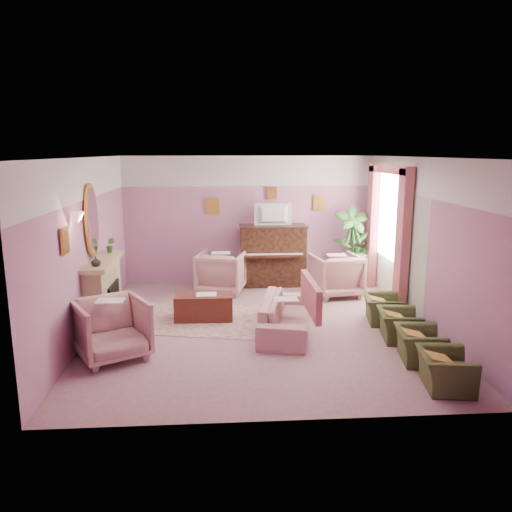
{
  "coord_description": "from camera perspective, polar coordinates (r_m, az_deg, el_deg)",
  "views": [
    {
      "loc": [
        -0.6,
        -7.94,
        2.89
      ],
      "look_at": [
        -0.03,
        0.4,
        1.13
      ],
      "focal_mm": 35.0,
      "sensor_mm": 36.0,
      "label": 1
    }
  ],
  "objects": [
    {
      "name": "wall_front",
      "position": [
        5.2,
        2.89,
        -4.83
      ],
      "size": [
        5.5,
        0.02,
        2.8
      ],
      "primitive_type": "cube",
      "color": "gray",
      "rests_on": "floor"
    },
    {
      "name": "wall_left",
      "position": [
        8.36,
        -18.75,
        0.96
      ],
      "size": [
        0.02,
        6.0,
        2.8
      ],
      "primitive_type": "cube",
      "color": "gray",
      "rests_on": "floor"
    },
    {
      "name": "mirror_glass",
      "position": [
        8.47,
        -18.11,
        3.88
      ],
      "size": [
        0.01,
        0.6,
        1.06
      ],
      "primitive_type": "ellipsoid",
      "color": "white",
      "rests_on": "wall_left"
    },
    {
      "name": "floor",
      "position": [
        8.48,
        0.37,
        -8.08
      ],
      "size": [
        5.5,
        6.0,
        0.01
      ],
      "primitive_type": "cube",
      "color": "gray",
      "rests_on": "ground"
    },
    {
      "name": "wall_right",
      "position": [
        8.75,
        18.65,
        1.42
      ],
      "size": [
        0.02,
        6.0,
        2.8
      ],
      "primitive_type": "cube",
      "color": "gray",
      "rests_on": "floor"
    },
    {
      "name": "fireplace_surround",
      "position": [
        8.7,
        -17.03,
        -4.27
      ],
      "size": [
        0.3,
        1.4,
        1.1
      ],
      "primitive_type": "cube",
      "color": "tan",
      "rests_on": "floor"
    },
    {
      "name": "sofa",
      "position": [
        8.16,
        3.45,
        -6.03
      ],
      "size": [
        0.64,
        1.92,
        0.78
      ],
      "primitive_type": "imported",
      "color": "tan",
      "rests_on": "floor"
    },
    {
      "name": "piano_keys",
      "position": [
        10.55,
        2.14,
        0.21
      ],
      "size": [
        1.2,
        0.08,
        0.02
      ],
      "primitive_type": "cube",
      "color": "white",
      "rests_on": "piano"
    },
    {
      "name": "window_blind",
      "position": [
        10.12,
        15.18,
        4.7
      ],
      "size": [
        0.03,
        1.4,
        1.8
      ],
      "primitive_type": "cube",
      "color": "beige",
      "rests_on": "wall_right"
    },
    {
      "name": "mantel_shelf",
      "position": [
        8.56,
        -17.07,
        -0.61
      ],
      "size": [
        0.4,
        1.55,
        0.07
      ],
      "primitive_type": "cube",
      "color": "tan",
      "rests_on": "fireplace_surround"
    },
    {
      "name": "mantel_plant",
      "position": [
        9.05,
        -16.3,
        1.2
      ],
      "size": [
        0.16,
        0.16,
        0.28
      ],
      "primitive_type": "imported",
      "color": "#2C6327",
      "rests_on": "mantel_shelf"
    },
    {
      "name": "hearth",
      "position": [
        8.82,
        -15.55,
        -7.64
      ],
      "size": [
        0.55,
        1.5,
        0.02
      ],
      "primitive_type": "cube",
      "color": "tan",
      "rests_on": "floor"
    },
    {
      "name": "television",
      "position": [
        10.71,
        2.0,
        4.94
      ],
      "size": [
        0.8,
        0.12,
        0.48
      ],
      "primitive_type": "imported",
      "color": "black",
      "rests_on": "piano"
    },
    {
      "name": "fireplace_inset",
      "position": [
        8.72,
        -16.33,
        -5.22
      ],
      "size": [
        0.18,
        0.72,
        0.68
      ],
      "primitive_type": "cube",
      "color": "black",
      "rests_on": "floor"
    },
    {
      "name": "floral_armchair_front",
      "position": [
        7.4,
        -16.17,
        -7.68
      ],
      "size": [
        0.91,
        0.91,
        0.95
      ],
      "primitive_type": "imported",
      "color": "tan",
      "rests_on": "floor"
    },
    {
      "name": "floral_armchair_left",
      "position": [
        10.36,
        -4.01,
        -1.64
      ],
      "size": [
        0.91,
        0.91,
        0.95
      ],
      "primitive_type": "imported",
      "color": "tan",
      "rests_on": "floor"
    },
    {
      "name": "area_rug",
      "position": [
        8.85,
        -4.76,
        -7.2
      ],
      "size": [
        2.81,
        2.27,
        0.01
      ],
      "primitive_type": "cube",
      "rotation": [
        0.0,
        0.0,
        -0.21
      ],
      "color": "#A47C75",
      "rests_on": "floor"
    },
    {
      "name": "side_plant_big",
      "position": [
        11.18,
        11.65,
        1.21
      ],
      "size": [
        0.3,
        0.3,
        0.34
      ],
      "primitive_type": "imported",
      "color": "#2C6327",
      "rests_on": "side_table"
    },
    {
      "name": "print_left_wall",
      "position": [
        7.16,
        -21.0,
        1.65
      ],
      "size": [
        0.03,
        0.28,
        0.36
      ],
      "primitive_type": "cube",
      "color": "gold",
      "rests_on": "wall_left"
    },
    {
      "name": "curtain_left",
      "position": [
        9.3,
        16.41,
        1.52
      ],
      "size": [
        0.16,
        0.34,
        2.6
      ],
      "primitive_type": "cube",
      "color": "#A95059",
      "rests_on": "floor"
    },
    {
      "name": "olive_chair_d",
      "position": [
        8.88,
        14.26,
        -5.42
      ],
      "size": [
        0.5,
        0.72,
        0.62
      ],
      "primitive_type": "imported",
      "color": "#3F4A24",
      "rests_on": "floor"
    },
    {
      "name": "piano",
      "position": [
        10.91,
        1.94,
        0.01
      ],
      "size": [
        1.4,
        0.6,
        1.3
      ],
      "primitive_type": "cube",
      "color": "black",
      "rests_on": "floor"
    },
    {
      "name": "palm_pot",
      "position": [
        11.12,
        10.75,
        -2.5
      ],
      "size": [
        0.34,
        0.34,
        0.34
      ],
      "primitive_type": "cylinder",
      "color": "#9A5347",
      "rests_on": "floor"
    },
    {
      "name": "side_table",
      "position": [
        11.29,
        11.54,
        -1.38
      ],
      "size": [
        0.52,
        0.52,
        0.7
      ],
      "primitive_type": "cylinder",
      "color": "silver",
      "rests_on": "floor"
    },
    {
      "name": "floral_armchair_right",
      "position": [
        10.26,
        9.12,
        -1.9
      ],
      "size": [
        0.91,
        0.91,
        0.95
      ],
      "primitive_type": "imported",
      "color": "tan",
      "rests_on": "floor"
    },
    {
      "name": "table_paper",
      "position": [
        8.74,
        -5.69,
        -4.38
      ],
      "size": [
        0.35,
        0.28,
        0.01
      ],
      "primitive_type": "cube",
      "color": "silver",
      "rests_on": "coffee_table"
    },
    {
      "name": "print_back_left",
      "position": [
        10.97,
        -4.98,
        5.7
      ],
      "size": [
        0.3,
        0.03,
        0.38
      ],
      "primitive_type": "cube",
      "color": "gold",
      "rests_on": "wall_back"
    },
    {
      "name": "olive_chair_c",
      "position": [
        8.14,
        16.05,
        -7.11
      ],
      "size": [
        0.5,
        0.72,
        0.62
      ],
      "primitive_type": "imported",
      "color": "#3F4A24",
      "rests_on": "floor"
    },
    {
      "name": "picture_rail_band",
      "position": [
        10.96,
        -0.8,
        9.69
      ],
      "size": [
        5.5,
        0.01,
        0.65
      ],
      "primitive_type": "cube",
      "color": "silver",
      "rests_on": "wall_back"
    },
    {
      "name": "print_back_right",
      "position": [
        11.17,
        7.23,
        6.07
      ],
      "size": [
        0.26,
        0.03,
        0.34
      ],
      "primitive_type": "cube",
      "color": "gold",
      "rests_on": "wall_back"
    },
    {
      "name": "fire_ember",
      "position": [
        8.77,
        -16.01,
        -6.35
      ],
      "size": [
        0.06,
        0.54,
        0.1
      ],
      "primitive_type": "cube",
      "color": "#EB4125",
      "rests_on": "floor"
    },
    {
      "name": "stripe_panel",
      "position": [
        10.0,
        15.64,
        0.95
      ],
      "size": [
        0.01,
        3.0,
        2.15
      ],
      "primitive_type": "cube",
      "color": "#ACB5A0",
      "rests_on": "wall_right"
    },
    {
      "name": "olive_chair_b",
      "position": [
        7.42,
        18.2,
        -9.11
      ],
      "size": [
        0.5,
        0.72,
        0.62
      ],
      "primitive_type": "imported",
      "color": "#3F4A24",
      "rests_on": "floor"
    },
    {
      "name": "palm_plant",
      "position": [
        10.94,
        10.92,
        2.02
      ],
      "size": [
        0.76,
        0.76,
        1.44
      ],
      "primitive_type": "imported",
      "color": "#2C6327",
      "rests_on": "palm_pot"
    },
    {
      "name": "olive_chair_a",
      "position": [
        6.73,
        20.84,
        -11.52
      ],
      "size": [
        0.5,
        0.72,
        0.62
      ],
      "primitive_type": "imported",
      "color": "#3F4A24",
      "rests_on": "floor"
    },
    {
      "name": "piano_keyshelf",
      "position": [
        10.56,
        2.13,
        -0.01
      ],
      "size": [
        1.3,
        0.12,
        0.06
      ],
      "primitive_type": "cube",
      "color": "black",
      "rests_on": "piano"
    },
    {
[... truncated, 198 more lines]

